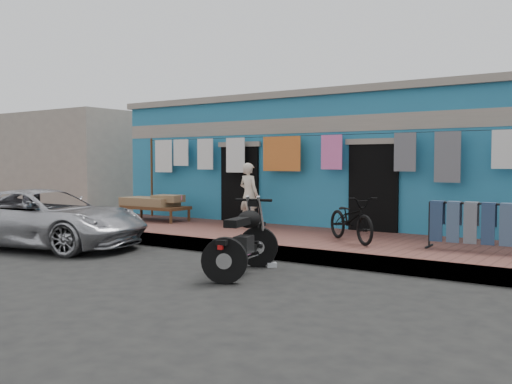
% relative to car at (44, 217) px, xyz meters
% --- Properties ---
extents(ground, '(80.00, 80.00, 0.00)m').
position_rel_car_xyz_m(ground, '(3.85, -0.11, -0.61)').
color(ground, black).
rests_on(ground, ground).
extents(sidewalk, '(28.00, 3.00, 0.25)m').
position_rel_car_xyz_m(sidewalk, '(3.85, 2.89, -0.48)').
color(sidewalk, brown).
rests_on(sidewalk, ground).
extents(curb, '(28.00, 0.10, 0.25)m').
position_rel_car_xyz_m(curb, '(3.85, 1.44, -0.48)').
color(curb, gray).
rests_on(curb, ground).
extents(building, '(12.20, 5.20, 3.36)m').
position_rel_car_xyz_m(building, '(3.85, 6.88, 1.08)').
color(building, teal).
rests_on(building, ground).
extents(neighbor_left, '(6.00, 5.00, 3.40)m').
position_rel_car_xyz_m(neighbor_left, '(-7.15, 6.89, 1.09)').
color(neighbor_left, '#9E9384').
rests_on(neighbor_left, ground).
extents(clothesline, '(10.06, 0.06, 2.10)m').
position_rel_car_xyz_m(clothesline, '(3.27, 4.14, 1.21)').
color(clothesline, brown).
rests_on(clothesline, sidewalk).
extents(car, '(4.65, 3.00, 1.21)m').
position_rel_car_xyz_m(car, '(0.00, 0.00, 0.00)').
color(car, '#BAB9BE').
rests_on(car, ground).
extents(seated_person, '(0.57, 0.42, 1.45)m').
position_rel_car_xyz_m(seated_person, '(2.45, 3.62, 0.37)').
color(seated_person, beige).
rests_on(seated_person, sidewalk).
extents(bicycle, '(1.61, 1.41, 1.03)m').
position_rel_car_xyz_m(bicycle, '(5.46, 2.64, 0.16)').
color(bicycle, black).
rests_on(bicycle, sidewalk).
extents(motorcycle, '(1.47, 2.04, 1.13)m').
position_rel_car_xyz_m(motorcycle, '(4.88, 0.05, -0.04)').
color(motorcycle, black).
rests_on(motorcycle, ground).
extents(charpoy, '(1.88, 0.96, 0.62)m').
position_rel_car_xyz_m(charpoy, '(-0.22, 3.34, -0.04)').
color(charpoy, brown).
rests_on(charpoy, sidewalk).
extents(jeans_rack, '(1.77, 0.53, 0.83)m').
position_rel_car_xyz_m(jeans_rack, '(7.68, 2.83, 0.06)').
color(jeans_rack, black).
rests_on(jeans_rack, sidewalk).
extents(litter_a, '(0.22, 0.22, 0.08)m').
position_rel_car_xyz_m(litter_a, '(4.23, 1.09, -0.57)').
color(litter_a, silver).
rests_on(litter_a, ground).
extents(litter_b, '(0.19, 0.18, 0.08)m').
position_rel_car_xyz_m(litter_b, '(4.92, 0.80, -0.57)').
color(litter_b, silver).
rests_on(litter_b, ground).
extents(litter_c, '(0.24, 0.26, 0.08)m').
position_rel_car_xyz_m(litter_c, '(4.41, 1.09, -0.56)').
color(litter_c, silver).
rests_on(litter_c, ground).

